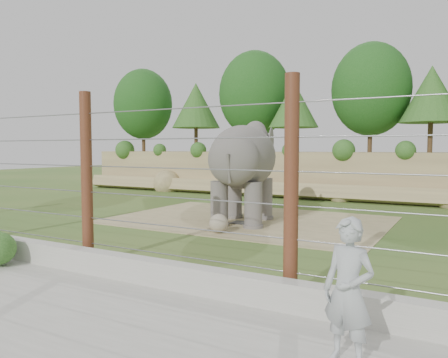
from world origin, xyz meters
The scene contains 9 objects.
ground centered at (0.00, 0.00, 0.00)m, with size 90.00×90.00×0.00m, color #366223.
back_embankment centered at (0.59, 12.68, 3.97)m, with size 30.00×5.52×8.77m.
dirt_patch centered at (0.50, 3.00, 0.01)m, with size 10.00×7.00×0.02m, color #928659.
drain_grate centered at (0.80, 2.16, 0.04)m, with size 1.00×0.60×0.03m, color #262628.
elephant centered at (0.60, 2.34, 1.85)m, with size 1.96×4.57×3.70m, color slate, non-canonical shape.
stone_ball centered at (0.81, 0.20, 0.32)m, with size 0.60×0.60×0.60m, color gray.
retaining_wall centered at (0.00, -5.00, 0.25)m, with size 26.00×0.35×0.50m, color #A9A89D.
barrier_fence centered at (0.00, -4.50, 2.00)m, with size 20.26×0.26×4.00m.
zookeeper centered at (6.46, -6.37, 0.93)m, with size 0.67×0.44×1.85m, color silver.
Camera 1 is at (7.70, -11.72, 2.70)m, focal length 35.00 mm.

